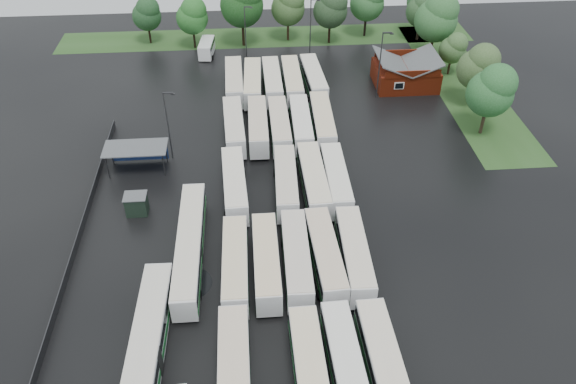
{
  "coord_description": "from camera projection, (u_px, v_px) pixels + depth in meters",
  "views": [
    {
      "loc": [
        -2.2,
        -40.73,
        43.92
      ],
      "look_at": [
        2.0,
        12.0,
        2.5
      ],
      "focal_mm": 35.0,
      "sensor_mm": 36.0,
      "label": 1
    }
  ],
  "objects": [
    {
      "name": "ground",
      "position": [
        278.0,
        281.0,
        59.18
      ],
      "size": [
        160.0,
        160.0,
        0.0
      ],
      "primitive_type": "plane",
      "color": "black",
      "rests_on": "ground"
    },
    {
      "name": "brick_building",
      "position": [
        405.0,
        75.0,
        93.1
      ],
      "size": [
        10.07,
        8.6,
        5.39
      ],
      "color": "maroon",
      "rests_on": "ground"
    },
    {
      "name": "wash_shed",
      "position": [
        136.0,
        149.0,
        73.55
      ],
      "size": [
        8.2,
        4.2,
        3.58
      ],
      "color": "#2D2D30",
      "rests_on": "ground"
    },
    {
      "name": "utility_hut",
      "position": [
        137.0,
        204.0,
        67.24
      ],
      "size": [
        2.7,
        2.2,
        2.62
      ],
      "color": "black",
      "rests_on": "ground"
    },
    {
      "name": "grass_strip_north",
      "position": [
        267.0,
        37.0,
        110.16
      ],
      "size": [
        80.0,
        10.0,
        0.01
      ],
      "primitive_type": "cube",
      "color": "#274B1C",
      "rests_on": "ground"
    },
    {
      "name": "grass_strip_east",
      "position": [
        462.0,
        83.0,
        94.9
      ],
      "size": [
        10.0,
        50.0,
        0.01
      ],
      "primitive_type": "cube",
      "color": "#274B1C",
      "rests_on": "ground"
    },
    {
      "name": "west_fence",
      "position": [
        79.0,
        237.0,
        63.7
      ],
      "size": [
        0.1,
        50.0,
        1.2
      ],
      "primitive_type": "cube",
      "color": "#2D2D30",
      "rests_on": "ground"
    },
    {
      "name": "bus_r1c0",
      "position": [
        234.0,
        375.0,
        48.02
      ],
      "size": [
        2.81,
        12.93,
        3.6
      ],
      "rotation": [
        0.0,
        0.0,
        0.0
      ],
      "color": "silver",
      "rests_on": "ground"
    },
    {
      "name": "bus_r1c2",
      "position": [
        310.0,
        373.0,
        48.23
      ],
      "size": [
        2.82,
        12.52,
        3.47
      ],
      "rotation": [
        0.0,
        0.0,
        0.01
      ],
      "color": "silver",
      "rests_on": "ground"
    },
    {
      "name": "bus_r1c3",
      "position": [
        346.0,
        366.0,
        48.82
      ],
      "size": [
        3.01,
        12.41,
        3.43
      ],
      "rotation": [
        0.0,
        0.0,
        0.03
      ],
      "color": "silver",
      "rests_on": "ground"
    },
    {
      "name": "bus_r1c4",
      "position": [
        384.0,
        366.0,
        48.73
      ],
      "size": [
        3.0,
        12.84,
        3.56
      ],
      "rotation": [
        0.0,
        0.0,
        0.02
      ],
      "color": "silver",
      "rests_on": "ground"
    },
    {
      "name": "bus_r2c0",
      "position": [
        235.0,
        264.0,
        58.5
      ],
      "size": [
        2.73,
        12.39,
        3.44
      ],
      "rotation": [
        0.0,
        0.0,
        -0.01
      ],
      "color": "silver",
      "rests_on": "ground"
    },
    {
      "name": "bus_r2c1",
      "position": [
        266.0,
        262.0,
        58.82
      ],
      "size": [
        2.65,
        12.42,
        3.46
      ],
      "rotation": [
        0.0,
        0.0,
        -0.0
      ],
      "color": "silver",
      "rests_on": "ground"
    },
    {
      "name": "bus_r2c2",
      "position": [
        296.0,
        258.0,
        59.14
      ],
      "size": [
        2.91,
        12.7,
        3.52
      ],
      "rotation": [
        0.0,
        0.0,
        -0.02
      ],
      "color": "silver",
      "rests_on": "ground"
    },
    {
      "name": "bus_r2c3",
      "position": [
        325.0,
        256.0,
        59.49
      ],
      "size": [
        3.22,
        12.72,
        3.51
      ],
      "rotation": [
        0.0,
        0.0,
        0.04
      ],
      "color": "silver",
      "rests_on": "ground"
    },
    {
      "name": "bus_r2c4",
      "position": [
        354.0,
        254.0,
        59.64
      ],
      "size": [
        3.0,
        12.68,
        3.51
      ],
      "rotation": [
        0.0,
        0.0,
        -0.03
      ],
      "color": "silver",
      "rests_on": "ground"
    },
    {
      "name": "bus_r3c0",
      "position": [
        235.0,
        185.0,
        69.23
      ],
      "size": [
        3.31,
        12.83,
        3.54
      ],
      "rotation": [
        0.0,
        0.0,
        0.05
      ],
      "color": "silver",
      "rests_on": "ground"
    },
    {
      "name": "bus_r3c2",
      "position": [
        286.0,
        182.0,
        69.69
      ],
      "size": [
        3.11,
        12.62,
        3.49
      ],
      "rotation": [
        0.0,
        0.0,
        -0.04
      ],
      "color": "silver",
      "rests_on": "ground"
    },
    {
      "name": "bus_r3c3",
      "position": [
        313.0,
        180.0,
        69.82
      ],
      "size": [
        3.01,
        13.14,
        3.65
      ],
      "rotation": [
        0.0,
        0.0,
        0.02
      ],
      "color": "silver",
      "rests_on": "ground"
    },
    {
      "name": "bus_r3c4",
      "position": [
        336.0,
        180.0,
        70.1
      ],
      "size": [
        2.82,
        12.55,
        3.49
      ],
      "rotation": [
        0.0,
        0.0,
        -0.01
      ],
      "color": "silver",
      "rests_on": "ground"
    },
    {
      "name": "bus_r4c0",
      "position": [
        234.0,
        127.0,
        80.04
      ],
      "size": [
        3.27,
        12.79,
        3.53
      ],
      "rotation": [
        0.0,
        0.0,
        0.05
      ],
      "color": "silver",
      "rests_on": "ground"
    },
    {
      "name": "bus_r4c1",
      "position": [
        258.0,
        126.0,
        80.17
      ],
      "size": [
        2.8,
        12.71,
        3.53
      ],
      "rotation": [
        0.0,
        0.0,
        -0.01
      ],
      "color": "silver",
      "rests_on": "ground"
    },
    {
      "name": "bus_r4c2",
      "position": [
        279.0,
        126.0,
        80.24
      ],
      "size": [
        2.72,
        12.52,
        3.48
      ],
      "rotation": [
        0.0,
        0.0,
        0.0
      ],
      "color": "silver",
      "rests_on": "ground"
    },
    {
      "name": "bus_r4c3",
      "position": [
        301.0,
        124.0,
        80.58
      ],
      "size": [
        2.91,
        12.62,
        3.5
      ],
      "rotation": [
        0.0,
        0.0,
        -0.02
      ],
      "color": "silver",
      "rests_on": "ground"
    },
    {
      "name": "bus_r4c4",
      "position": [
        322.0,
        122.0,
        80.96
      ],
      "size": [
        3.12,
        13.05,
        3.61
      ],
      "rotation": [
        0.0,
        0.0,
        -0.03
      ],
      "color": "silver",
      "rests_on": "ground"
    },
    {
      "name": "bus_r5c0",
      "position": [
        234.0,
        82.0,
        90.87
      ],
      "size": [
        2.93,
        12.98,
        3.6
      ],
      "rotation": [
        0.0,
        0.0,
        0.01
      ],
      "color": "silver",
      "rests_on": "ground"
    },
    {
      "name": "bus_r5c1",
      "position": [
        253.0,
        83.0,
        90.59
      ],
      "size": [
        3.17,
        12.91,
        3.57
      ],
      "rotation": [
        0.0,
        0.0,
        -0.04
      ],
      "color": "silver",
      "rests_on": "ground"
    },
    {
      "name": "bus_r5c2",
      "position": [
        272.0,
        82.0,
        90.93
      ],
      "size": [
        2.81,
        12.88,
        3.58
      ],
      "rotation": [
        0.0,
        0.0,
        0.01
      ],
      "color": "silver",
      "rests_on": "ground"
    },
    {
      "name": "bus_r5c3",
      "position": [
        292.0,
        81.0,
        91.1
      ],
      "size": [
        2.81,
        13.05,
        3.63
      ],
      "rotation": [
        0.0,
        0.0,
        -0.0
      ],
      "color": "silver",
      "rests_on": "ground"
    },
    {
      "name": "bus_r5c4",
      "position": [
        313.0,
        79.0,
        91.68
      ],
      "size": [
        3.38,
        13.07,
        3.61
      ],
      "rotation": [
        0.0,
        0.0,
        0.05
      ],
      "color": "silver",
      "rests_on": "ground"
    },
    {
      "name": "artic_bus_west_b",
      "position": [
        190.0,
        246.0,
        60.7
      ],
      "size": [
        2.73,
        18.57,
        3.44
      ],
      "rotation": [
        0.0,
        0.0,
        -0.01
      ],
      "color": "silver",
      "rests_on": "ground"
    },
    {
      "name": "artic_bus_west_c",
      "position": [
        147.0,
        353.0,
        49.78
      ],
      "size": [
        3.28,
        19.33,
        3.57
      ],
      "rotation": [
        0.0,
        0.0,
        -0.03
      ],
      "color": "silver",
      "rests_on": "ground"
    },
    {
      "name": "minibus",
      "position": [
        207.0,
        48.0,
        102.6
      ],
      "size": [
        2.93,
        6.4,
        2.71
      ],
      "rotation": [
        0.0,
        0.0,
        -0.1
      ],
      "color": "white",
      "rests_on": "ground"
    },
    {
      "name": "tree_north_0",
      "position": [
        147.0,
        14.0,
        104.42
      ],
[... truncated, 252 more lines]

